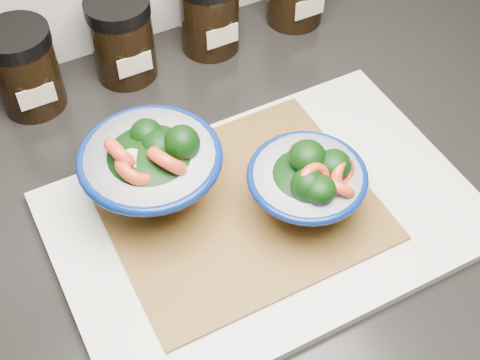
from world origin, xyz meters
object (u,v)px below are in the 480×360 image
bowl_left (152,168)px  bowl_right (308,185)px  spice_jar_d (209,11)px  spice_jar_c (122,39)px  cutting_board (266,217)px  spice_jar_b (25,69)px

bowl_left → bowl_right: (0.14, -0.09, -0.01)m
bowl_left → spice_jar_d: bowl_left is taller
spice_jar_c → spice_jar_d: same height
cutting_board → spice_jar_b: (-0.17, 0.30, 0.05)m
bowl_left → spice_jar_c: bearing=76.8°
spice_jar_d → cutting_board: bearing=-104.7°
bowl_left → spice_jar_d: 0.28m
cutting_board → spice_jar_d: size_ratio=3.98×
cutting_board → bowl_left: 0.13m
cutting_board → spice_jar_c: size_ratio=3.98×
cutting_board → bowl_left: bearing=142.2°
cutting_board → spice_jar_d: spice_jar_d is taller
bowl_right → spice_jar_d: size_ratio=1.12×
bowl_left → cutting_board: bearing=-37.8°
spice_jar_b → spice_jar_d: 0.25m
bowl_left → spice_jar_c: (0.05, 0.22, -0.01)m
spice_jar_b → spice_jar_c: bearing=0.0°
bowl_right → spice_jar_c: size_ratio=1.12×
cutting_board → spice_jar_d: (0.08, 0.30, 0.05)m
bowl_right → spice_jar_c: 0.33m
spice_jar_c → cutting_board: bearing=-81.6°
cutting_board → spice_jar_d: bearing=75.3°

